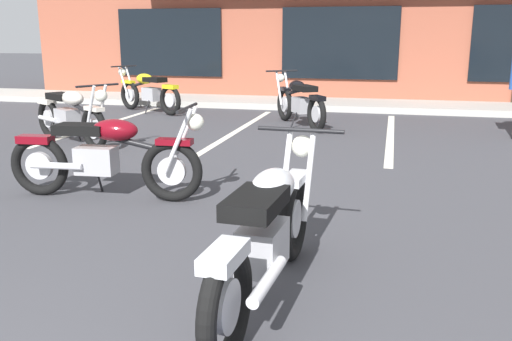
# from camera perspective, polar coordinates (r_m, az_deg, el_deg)

# --- Properties ---
(ground_plane) EXTENTS (80.00, 80.00, 0.00)m
(ground_plane) POSITION_cam_1_polar(r_m,az_deg,el_deg) (5.04, -2.09, -5.36)
(ground_plane) COLOR #3D3D42
(sidewalk_kerb) EXTENTS (22.00, 1.80, 0.14)m
(sidewalk_kerb) POSITION_cam_1_polar(r_m,az_deg,el_deg) (13.19, 8.08, 6.79)
(sidewalk_kerb) COLOR #A8A59E
(sidewalk_kerb) RESTS_ON ground_plane
(brick_storefront_building) EXTENTS (16.41, 6.56, 3.88)m
(brick_storefront_building) POSITION_cam_1_polar(r_m,az_deg,el_deg) (16.64, 9.64, 14.64)
(brick_storefront_building) COLOR brown
(brick_storefront_building) RESTS_ON ground_plane
(painted_stall_lines) EXTENTS (8.01, 4.80, 0.01)m
(painted_stall_lines) POSITION_cam_1_polar(r_m,az_deg,el_deg) (9.66, 5.83, 3.92)
(painted_stall_lines) COLOR silver
(painted_stall_lines) RESTS_ON ground_plane
(motorcycle_foreground_classic) EXTENTS (0.66, 2.11, 0.98)m
(motorcycle_foreground_classic) POSITION_cam_1_polar(r_m,az_deg,el_deg) (3.47, 1.21, -6.27)
(motorcycle_foreground_classic) COLOR black
(motorcycle_foreground_classic) RESTS_ON ground_plane
(motorcycle_red_sportbike) EXTENTS (1.88, 1.32, 0.98)m
(motorcycle_red_sportbike) POSITION_cam_1_polar(r_m,az_deg,el_deg) (8.99, -18.60, 5.49)
(motorcycle_red_sportbike) COLOR black
(motorcycle_red_sportbike) RESTS_ON ground_plane
(motorcycle_silver_naked) EXTENTS (1.39, 1.84, 0.98)m
(motorcycle_silver_naked) POSITION_cam_1_polar(r_m,az_deg,el_deg) (10.30, 4.49, 7.14)
(motorcycle_silver_naked) COLOR black
(motorcycle_silver_naked) RESTS_ON ground_plane
(motorcycle_blue_standard) EXTENTS (1.91, 1.28, 0.98)m
(motorcycle_blue_standard) POSITION_cam_1_polar(r_m,az_deg,el_deg) (12.36, -11.02, 8.05)
(motorcycle_blue_standard) COLOR black
(motorcycle_blue_standard) RESTS_ON ground_plane
(motorcycle_green_cafe_racer) EXTENTS (2.11, 0.66, 0.98)m
(motorcycle_green_cafe_racer) POSITION_cam_1_polar(r_m,az_deg,el_deg) (5.85, -15.25, 1.58)
(motorcycle_green_cafe_racer) COLOR black
(motorcycle_green_cafe_racer) RESTS_ON ground_plane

